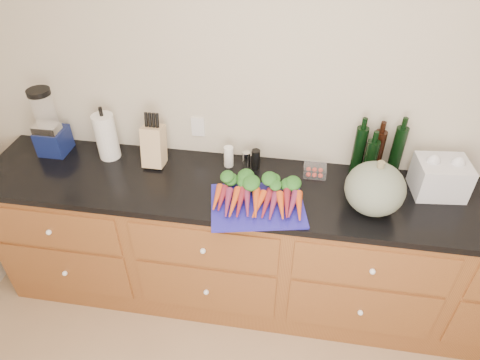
% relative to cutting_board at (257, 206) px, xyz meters
% --- Properties ---
extents(wall_back, '(4.10, 0.05, 2.60)m').
position_rel_cutting_board_xyz_m(wall_back, '(0.18, 0.48, 0.35)').
color(wall_back, beige).
rests_on(wall_back, ground).
extents(cabinets, '(3.60, 0.64, 0.90)m').
position_rel_cutting_board_xyz_m(cabinets, '(0.18, 0.16, -0.50)').
color(cabinets, brown).
rests_on(cabinets, ground).
extents(countertop, '(3.64, 0.62, 0.04)m').
position_rel_cutting_board_xyz_m(countertop, '(0.18, 0.16, -0.03)').
color(countertop, black).
rests_on(countertop, cabinets).
extents(cutting_board, '(0.56, 0.47, 0.01)m').
position_rel_cutting_board_xyz_m(cutting_board, '(0.00, 0.00, 0.00)').
color(cutting_board, '#211D9D').
rests_on(cutting_board, countertop).
extents(carrots, '(0.49, 0.33, 0.06)m').
position_rel_cutting_board_xyz_m(carrots, '(0.00, 0.04, 0.03)').
color(carrots, '#E24E1A').
rests_on(carrots, cutting_board).
extents(squash, '(0.31, 0.31, 0.28)m').
position_rel_cutting_board_xyz_m(squash, '(0.59, 0.08, 0.13)').
color(squash, '#566353').
rests_on(squash, countertop).
extents(blender_appliance, '(0.17, 0.17, 0.42)m').
position_rel_cutting_board_xyz_m(blender_appliance, '(-1.31, 0.32, 0.18)').
color(blender_appliance, '#101A4D').
rests_on(blender_appliance, countertop).
extents(paper_towel, '(0.13, 0.13, 0.29)m').
position_rel_cutting_board_xyz_m(paper_towel, '(-0.96, 0.32, 0.14)').
color(paper_towel, white).
rests_on(paper_towel, countertop).
extents(knife_block, '(0.12, 0.12, 0.24)m').
position_rel_cutting_board_xyz_m(knife_block, '(-0.66, 0.30, 0.11)').
color(knife_block, tan).
rests_on(knife_block, countertop).
extents(grinder_salt, '(0.06, 0.06, 0.13)m').
position_rel_cutting_board_xyz_m(grinder_salt, '(-0.22, 0.34, 0.06)').
color(grinder_salt, white).
rests_on(grinder_salt, countertop).
extents(grinder_pepper, '(0.05, 0.05, 0.13)m').
position_rel_cutting_board_xyz_m(grinder_pepper, '(-0.05, 0.34, 0.06)').
color(grinder_pepper, black).
rests_on(grinder_pepper, countertop).
extents(canister_chrome, '(0.05, 0.05, 0.11)m').
position_rel_cutting_board_xyz_m(canister_chrome, '(-0.11, 0.34, 0.05)').
color(canister_chrome, silver).
rests_on(canister_chrome, countertop).
extents(tomato_box, '(0.13, 0.10, 0.06)m').
position_rel_cutting_board_xyz_m(tomato_box, '(0.29, 0.33, 0.02)').
color(tomato_box, white).
rests_on(tomato_box, countertop).
extents(bottles, '(0.27, 0.14, 0.33)m').
position_rel_cutting_board_xyz_m(bottles, '(0.62, 0.37, 0.14)').
color(bottles, black).
rests_on(bottles, countertop).
extents(grocery_bag, '(0.29, 0.24, 0.20)m').
position_rel_cutting_board_xyz_m(grocery_bag, '(0.96, 0.28, 0.09)').
color(grocery_bag, white).
rests_on(grocery_bag, countertop).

